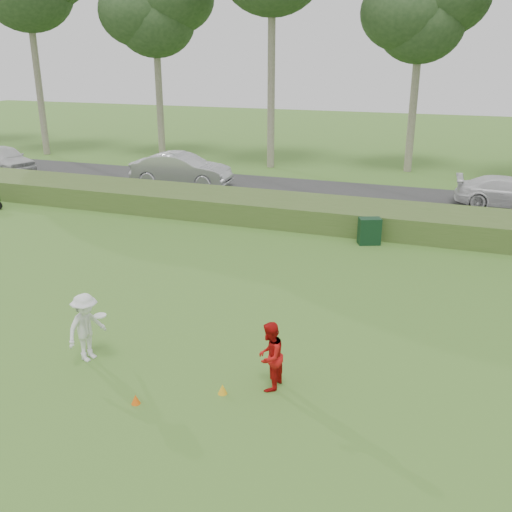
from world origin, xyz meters
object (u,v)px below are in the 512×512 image
at_px(car_right, 509,192).
at_px(player_white, 86,327).
at_px(cone_orange, 136,399).
at_px(cone_yellow, 223,389).
at_px(player_red, 270,356).
at_px(car_left, 5,159).
at_px(car_mid, 181,170).
at_px(utility_cabinet, 369,231).

bearing_deg(car_right, player_white, 148.98).
relative_size(cone_orange, cone_yellow, 0.94).
bearing_deg(player_red, car_left, -124.20).
relative_size(cone_yellow, car_left, 0.05).
xyz_separation_m(cone_orange, cone_yellow, (1.47, 0.91, 0.01)).
distance_m(cone_orange, car_mid, 19.54).
xyz_separation_m(player_white, cone_yellow, (3.39, -0.25, -0.69)).
relative_size(car_mid, car_right, 1.11).
relative_size(utility_cabinet, car_mid, 0.19).
xyz_separation_m(car_mid, car_right, (15.67, 1.10, -0.18)).
height_order(player_white, car_mid, car_mid).
relative_size(player_white, car_left, 0.36).
xyz_separation_m(car_left, car_mid, (11.30, 0.14, 0.09)).
height_order(utility_cabinet, car_mid, car_mid).
bearing_deg(player_white, car_mid, 32.43).
bearing_deg(player_red, car_mid, -145.03).
height_order(player_white, car_right, player_white).
bearing_deg(utility_cabinet, car_right, 32.43).
distance_m(utility_cabinet, car_left, 22.80).
bearing_deg(player_white, cone_orange, -109.21).
bearing_deg(utility_cabinet, player_red, -114.80).
height_order(car_mid, car_right, car_mid).
bearing_deg(car_mid, player_red, -152.44).
xyz_separation_m(cone_yellow, car_right, (6.14, 17.96, 0.62)).
bearing_deg(utility_cabinet, car_left, 141.88).
height_order(car_left, car_right, car_left).
relative_size(utility_cabinet, car_left, 0.22).
relative_size(player_red, cone_orange, 7.33).
height_order(cone_orange, utility_cabinet, utility_cabinet).
height_order(player_red, car_mid, car_mid).
distance_m(cone_orange, cone_yellow, 1.73).
xyz_separation_m(cone_orange, utility_cabinet, (2.63, 11.67, 0.38)).
xyz_separation_m(utility_cabinet, car_right, (4.98, 7.20, 0.24)).
relative_size(cone_yellow, utility_cabinet, 0.22).
bearing_deg(car_left, car_right, -67.80).
xyz_separation_m(utility_cabinet, car_left, (-22.00, 5.97, 0.33)).
height_order(cone_orange, cone_yellow, cone_yellow).
relative_size(player_white, car_right, 0.35).
height_order(player_red, cone_yellow, player_red).
bearing_deg(car_left, player_white, -113.77).
bearing_deg(cone_yellow, cone_orange, -148.17).
bearing_deg(player_red, utility_cabinet, -179.30).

